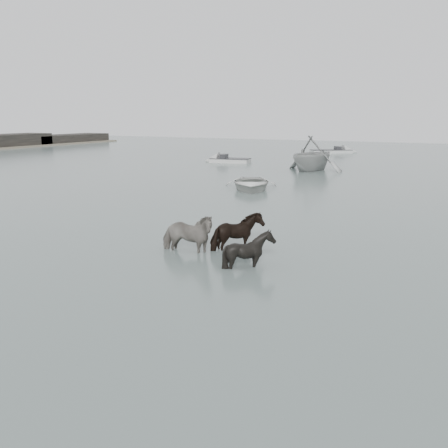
{
  "coord_description": "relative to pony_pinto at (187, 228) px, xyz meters",
  "views": [
    {
      "loc": [
        5.62,
        -11.71,
        4.25
      ],
      "look_at": [
        -1.11,
        1.44,
        1.0
      ],
      "focal_mm": 40.0,
      "sensor_mm": 36.0,
      "label": 1
    }
  ],
  "objects": [
    {
      "name": "pony_black",
      "position": [
        2.34,
        -0.47,
        -0.1
      ],
      "size": [
        1.28,
        1.14,
        1.39
      ],
      "primitive_type": "imported",
      "rotation": [
        0.0,
        0.0,
        1.59
      ],
      "color": "black",
      "rests_on": "ground"
    },
    {
      "name": "pony_dark",
      "position": [
        1.26,
        1.06,
        -0.07
      ],
      "size": [
        1.46,
        1.63,
        1.45
      ],
      "primitive_type": "imported",
      "rotation": [
        0.0,
        0.0,
        1.4
      ],
      "color": "black",
      "rests_on": "ground"
    },
    {
      "name": "rowboat_lead",
      "position": [
        -3.79,
        13.34,
        -0.35
      ],
      "size": [
        4.57,
        5.22,
        0.9
      ],
      "primitive_type": "imported",
      "rotation": [
        0.0,
        0.0,
        0.4
      ],
      "color": "silver",
      "rests_on": "ground"
    },
    {
      "name": "rowboat_trail",
      "position": [
        -3.56,
        24.43,
        0.61
      ],
      "size": [
        5.77,
        6.3,
        2.82
      ],
      "primitive_type": "imported",
      "rotation": [
        0.0,
        0.0,
        2.9
      ],
      "color": "#999B99",
      "rests_on": "ground"
    },
    {
      "name": "skiff_outer",
      "position": [
        -12.13,
        27.46,
        -0.42
      ],
      "size": [
        5.08,
        2.34,
        0.75
      ],
      "primitive_type": null,
      "rotation": [
        0.0,
        0.0,
        3.3
      ],
      "color": "#B5B4B0",
      "rests_on": "ground"
    },
    {
      "name": "ground",
      "position": [
        2.31,
        -1.24,
        -0.8
      ],
      "size": [
        140.0,
        140.0,
        0.0
      ],
      "primitive_type": "plane",
      "color": "#566660",
      "rests_on": "ground"
    },
    {
      "name": "pony_pinto",
      "position": [
        0.0,
        0.0,
        0.0
      ],
      "size": [
        1.97,
        1.06,
        1.59
      ],
      "primitive_type": "imported",
      "rotation": [
        0.0,
        0.0,
        1.68
      ],
      "color": "black",
      "rests_on": "ground"
    },
    {
      "name": "skiff_far",
      "position": [
        -7.05,
        42.73,
        -0.42
      ],
      "size": [
        6.03,
        4.93,
        0.75
      ],
      "primitive_type": null,
      "rotation": [
        0.0,
        0.0,
        0.62
      ],
      "color": "#AEB1AF",
      "rests_on": "ground"
    }
  ]
}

